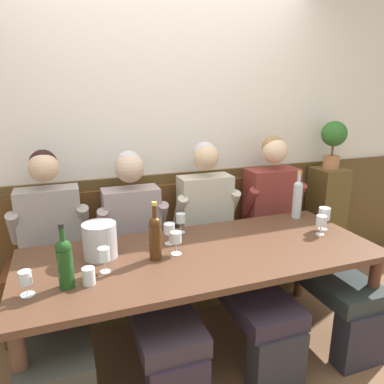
{
  "coord_description": "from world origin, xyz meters",
  "views": [
    {
      "loc": [
        -0.75,
        -1.74,
        1.69
      ],
      "look_at": [
        0.04,
        0.45,
        1.02
      ],
      "focal_mm": 33.75,
      "sensor_mm": 36.0,
      "label": 1
    }
  ],
  "objects_px": {
    "water_tumbler_right": "(89,276)",
    "potted_plant": "(334,139)",
    "wine_bottle_clear_water": "(297,198)",
    "wine_glass_center_front": "(169,229)",
    "wine_glass_center_rear": "(324,214)",
    "wine_bottle_amber_mid": "(155,236)",
    "wine_glass_near_bucket": "(26,280)",
    "wall_bench": "(171,268)",
    "wine_glass_by_bottle": "(176,239)",
    "wine_glass_mid_left": "(321,221)",
    "person_center_right_seat": "(52,270)",
    "ice_bucket": "(100,240)",
    "person_right_seat": "(223,242)",
    "person_center_left_seat": "(294,229)",
    "wine_bottle_green_tall": "(65,262)",
    "wine_glass_mid_right": "(181,219)",
    "person_left_seat": "(143,256)",
    "dining_table": "(203,263)",
    "wine_glass_left_end": "(104,255)"
  },
  "relations": [
    {
      "from": "water_tumbler_right",
      "to": "potted_plant",
      "type": "height_order",
      "value": "potted_plant"
    },
    {
      "from": "wine_bottle_clear_water",
      "to": "wine_glass_center_front",
      "type": "bearing_deg",
      "value": -172.47
    },
    {
      "from": "wine_glass_center_rear",
      "to": "wine_bottle_amber_mid",
      "type": "bearing_deg",
      "value": -178.13
    },
    {
      "from": "wine_glass_near_bucket",
      "to": "water_tumbler_right",
      "type": "xyz_separation_m",
      "value": [
        0.29,
        0.0,
        -0.04
      ]
    },
    {
      "from": "wine_bottle_amber_mid",
      "to": "potted_plant",
      "type": "height_order",
      "value": "potted_plant"
    },
    {
      "from": "wall_bench",
      "to": "wine_glass_by_bottle",
      "type": "distance_m",
      "value": 0.87
    },
    {
      "from": "wine_bottle_clear_water",
      "to": "wine_glass_mid_left",
      "type": "relative_size",
      "value": 2.71
    },
    {
      "from": "wine_bottle_amber_mid",
      "to": "potted_plant",
      "type": "bearing_deg",
      "value": 21.21
    },
    {
      "from": "person_center_right_seat",
      "to": "wine_glass_by_bottle",
      "type": "bearing_deg",
      "value": -20.88
    },
    {
      "from": "ice_bucket",
      "to": "water_tumbler_right",
      "type": "height_order",
      "value": "ice_bucket"
    },
    {
      "from": "ice_bucket",
      "to": "wine_glass_by_bottle",
      "type": "bearing_deg",
      "value": -15.47
    },
    {
      "from": "person_right_seat",
      "to": "wine_glass_center_rear",
      "type": "distance_m",
      "value": 0.74
    },
    {
      "from": "wine_glass_by_bottle",
      "to": "ice_bucket",
      "type": "bearing_deg",
      "value": 164.53
    },
    {
      "from": "person_center_left_seat",
      "to": "wine_glass_near_bucket",
      "type": "xyz_separation_m",
      "value": [
        -1.87,
        -0.49,
        0.18
      ]
    },
    {
      "from": "wine_bottle_amber_mid",
      "to": "wine_glass_near_bucket",
      "type": "height_order",
      "value": "wine_bottle_amber_mid"
    },
    {
      "from": "wine_glass_center_front",
      "to": "wine_bottle_green_tall",
      "type": "bearing_deg",
      "value": -152.49
    },
    {
      "from": "wine_glass_by_bottle",
      "to": "wine_glass_center_front",
      "type": "bearing_deg",
      "value": 87.87
    },
    {
      "from": "wine_bottle_amber_mid",
      "to": "potted_plant",
      "type": "distance_m",
      "value": 2.0
    },
    {
      "from": "wine_glass_by_bottle",
      "to": "wine_glass_mid_right",
      "type": "bearing_deg",
      "value": 67.11
    },
    {
      "from": "ice_bucket",
      "to": "wine_glass_near_bucket",
      "type": "relative_size",
      "value": 1.65
    },
    {
      "from": "person_center_left_seat",
      "to": "wine_glass_mid_left",
      "type": "xyz_separation_m",
      "value": [
        -0.04,
        -0.35,
        0.19
      ]
    },
    {
      "from": "wine_glass_mid_left",
      "to": "wine_glass_near_bucket",
      "type": "relative_size",
      "value": 1.07
    },
    {
      "from": "ice_bucket",
      "to": "potted_plant",
      "type": "bearing_deg",
      "value": 15.07
    },
    {
      "from": "wine_bottle_green_tall",
      "to": "wine_bottle_amber_mid",
      "type": "bearing_deg",
      "value": 17.2
    },
    {
      "from": "person_left_seat",
      "to": "wine_bottle_amber_mid",
      "type": "xyz_separation_m",
      "value": [
        0.01,
        -0.3,
        0.26
      ]
    },
    {
      "from": "ice_bucket",
      "to": "potted_plant",
      "type": "xyz_separation_m",
      "value": [
        2.13,
        0.57,
        0.43
      ]
    },
    {
      "from": "wall_bench",
      "to": "wine_glass_center_front",
      "type": "relative_size",
      "value": 17.85
    },
    {
      "from": "wine_glass_mid_left",
      "to": "wine_glass_by_bottle",
      "type": "bearing_deg",
      "value": 177.29
    },
    {
      "from": "ice_bucket",
      "to": "dining_table",
      "type": "bearing_deg",
      "value": -13.89
    },
    {
      "from": "wine_glass_left_end",
      "to": "wine_glass_center_front",
      "type": "height_order",
      "value": "wine_glass_left_end"
    },
    {
      "from": "wine_glass_by_bottle",
      "to": "wine_glass_left_end",
      "type": "bearing_deg",
      "value": -169.73
    },
    {
      "from": "wall_bench",
      "to": "wine_glass_mid_right",
      "type": "relative_size",
      "value": 18.05
    },
    {
      "from": "wine_glass_mid_left",
      "to": "wine_glass_by_bottle",
      "type": "distance_m",
      "value": 1.02
    },
    {
      "from": "person_right_seat",
      "to": "ice_bucket",
      "type": "height_order",
      "value": "person_right_seat"
    },
    {
      "from": "wine_bottle_clear_water",
      "to": "wine_glass_near_bucket",
      "type": "xyz_separation_m",
      "value": [
        -1.88,
        -0.48,
        -0.07
      ]
    },
    {
      "from": "wine_bottle_green_tall",
      "to": "wine_glass_by_bottle",
      "type": "xyz_separation_m",
      "value": [
        0.63,
        0.17,
        -0.04
      ]
    },
    {
      "from": "ice_bucket",
      "to": "wine_glass_mid_left",
      "type": "bearing_deg",
      "value": -6.58
    },
    {
      "from": "wine_bottle_green_tall",
      "to": "water_tumbler_right",
      "type": "height_order",
      "value": "wine_bottle_green_tall"
    },
    {
      "from": "wall_bench",
      "to": "person_center_left_seat",
      "type": "relative_size",
      "value": 1.88
    },
    {
      "from": "person_center_right_seat",
      "to": "wine_glass_center_rear",
      "type": "xyz_separation_m",
      "value": [
        1.81,
        -0.25,
        0.23
      ]
    },
    {
      "from": "wine_glass_center_front",
      "to": "person_right_seat",
      "type": "bearing_deg",
      "value": 15.73
    },
    {
      "from": "person_left_seat",
      "to": "wine_glass_center_front",
      "type": "height_order",
      "value": "person_left_seat"
    },
    {
      "from": "person_center_right_seat",
      "to": "wine_bottle_green_tall",
      "type": "xyz_separation_m",
      "value": [
        0.09,
        -0.44,
        0.26
      ]
    },
    {
      "from": "wine_bottle_amber_mid",
      "to": "wine_glass_near_bucket",
      "type": "relative_size",
      "value": 2.76
    },
    {
      "from": "wine_bottle_amber_mid",
      "to": "wine_glass_by_bottle",
      "type": "height_order",
      "value": "wine_bottle_amber_mid"
    },
    {
      "from": "wine_bottle_green_tall",
      "to": "potted_plant",
      "type": "height_order",
      "value": "potted_plant"
    },
    {
      "from": "person_center_left_seat",
      "to": "person_right_seat",
      "type": "bearing_deg",
      "value": -178.17
    },
    {
      "from": "person_center_right_seat",
      "to": "wine_glass_mid_left",
      "type": "bearing_deg",
      "value": -10.49
    },
    {
      "from": "wine_glass_near_bucket",
      "to": "wine_glass_by_bottle",
      "type": "xyz_separation_m",
      "value": [
        0.81,
        0.18,
        0.02
      ]
    },
    {
      "from": "ice_bucket",
      "to": "person_center_left_seat",
      "type": "bearing_deg",
      "value": 7.02
    }
  ]
}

